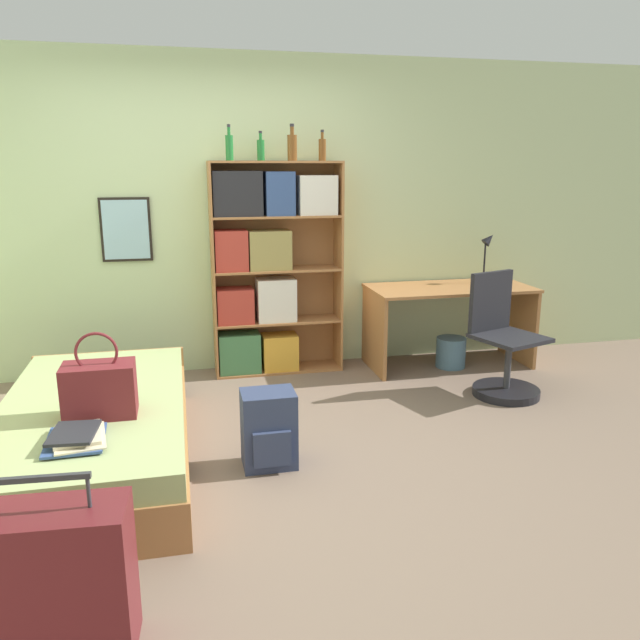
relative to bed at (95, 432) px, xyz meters
name	(u,v)px	position (x,y,z in m)	size (l,w,h in m)	color
ground_plane	(229,450)	(0.78, -0.02, -0.19)	(14.00, 14.00, 0.00)	#756051
wall_back	(206,218)	(0.77, 1.66, 1.11)	(10.00, 0.09, 2.60)	beige
bed	(95,432)	(0.00, 0.00, 0.00)	(1.06, 2.06, 0.39)	#A36B3D
handbag	(100,389)	(0.08, -0.25, 0.35)	(0.38, 0.22, 0.47)	maroon
book_stack_on_bed	(76,437)	(0.00, -0.59, 0.23)	(0.31, 0.37, 0.06)	#232328
suitcase	(53,583)	(0.04, -1.55, 0.09)	(0.56, 0.29, 0.70)	#5B191E
bookcase	(265,267)	(1.23, 1.46, 0.71)	(1.07, 0.30, 1.75)	#A36B3D
bottle_green	(229,147)	(0.96, 1.45, 1.66)	(0.06, 0.06, 0.27)	#1E6B2D
bottle_brown	(261,149)	(1.22, 1.50, 1.65)	(0.06, 0.06, 0.23)	#1E6B2D
bottle_clear	(292,147)	(1.46, 1.42, 1.67)	(0.08, 0.08, 0.28)	brown
bottle_blue	(322,149)	(1.71, 1.46, 1.65)	(0.06, 0.06, 0.24)	brown
desk	(449,309)	(2.80, 1.28, 0.31)	(1.40, 0.65, 0.70)	#A36B3D
desk_lamp	(488,248)	(3.20, 1.41, 0.82)	(0.15, 0.10, 0.45)	black
desk_chair	(503,357)	(2.91, 0.52, 0.10)	(0.58, 0.58, 0.93)	black
backpack	(269,430)	(0.99, -0.27, 0.03)	(0.31, 0.27, 0.45)	#2D3856
waste_bin	(451,352)	(2.81, 1.22, -0.06)	(0.26, 0.26, 0.26)	slate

